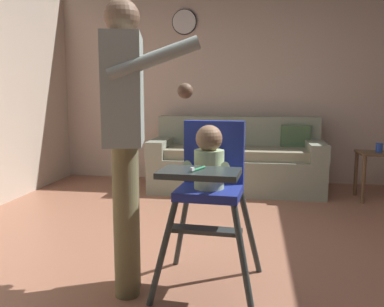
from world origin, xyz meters
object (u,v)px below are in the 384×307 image
Objects in this scene: high_chair at (210,174)px; side_table at (377,165)px; sippy_cup at (379,148)px; wall_clock at (184,22)px; couch at (237,162)px; adult_standing at (126,132)px.

high_chair is 1.90× the size of side_table.
side_table is 5.20× the size of sippy_cup.
sippy_cup is 0.31× the size of wall_clock.
sippy_cup is (0.01, 0.00, 0.19)m from side_table.
couch is 3.86× the size of side_table.
high_chair reaches higher than side_table.
adult_standing reaches higher than side_table.
high_chair is 0.60× the size of adult_standing.
adult_standing reaches higher than high_chair.
adult_standing is 5.07× the size of wall_clock.
couch is 1.22× the size of adult_standing.
sippy_cup is at bearing 0.00° from side_table.
couch is 1.92m from wall_clock.
sippy_cup reaches higher than side_table.
high_chair reaches higher than sippy_cup.
adult_standing is 3.36m from wall_clock.
couch is 2.60m from high_chair.
adult_standing is 3.16m from sippy_cup.
side_table is 1.61× the size of wall_clock.
side_table is at bearing 36.98° from adult_standing.
side_table is 2.89m from wall_clock.
adult_standing is at bearing -10.58° from couch.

